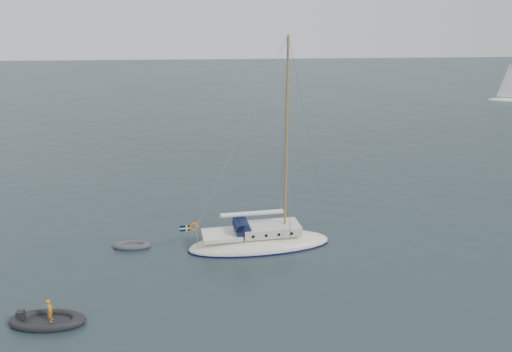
{
  "coord_description": "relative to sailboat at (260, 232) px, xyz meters",
  "views": [
    {
      "loc": [
        -5.51,
        -28.16,
        14.39
      ],
      "look_at": [
        -2.85,
        0.0,
        5.28
      ],
      "focal_mm": 35.0,
      "sensor_mm": 36.0,
      "label": 1
    }
  ],
  "objects": [
    {
      "name": "dinghy",
      "position": [
        -8.32,
        0.64,
        -0.9
      ],
      "size": [
        2.47,
        1.12,
        0.35
      ],
      "rotation": [
        0.0,
        0.0,
        -0.06
      ],
      "color": "#46454A",
      "rests_on": "ground"
    },
    {
      "name": "distant_yacht_b",
      "position": [
        49.35,
        54.36,
        2.2
      ],
      "size": [
        5.74,
        3.06,
        7.61
      ],
      "rotation": [
        0.0,
        0.0,
        -0.33
      ],
      "color": "silver",
      "rests_on": "ground"
    },
    {
      "name": "rib",
      "position": [
        -11.24,
        -7.58,
        -0.83
      ],
      "size": [
        3.75,
        1.71,
        1.38
      ],
      "rotation": [
        0.0,
        0.0,
        -0.09
      ],
      "color": "black",
      "rests_on": "ground"
    },
    {
      "name": "sailboat",
      "position": [
        0.0,
        0.0,
        0.0
      ],
      "size": [
        9.79,
        2.93,
        13.95
      ],
      "rotation": [
        0.0,
        0.0,
        0.1
      ],
      "color": "silver",
      "rests_on": "ground"
    },
    {
      "name": "ground",
      "position": [
        2.47,
        -1.3,
        -1.06
      ],
      "size": [
        300.0,
        300.0,
        0.0
      ],
      "primitive_type": "plane",
      "color": "black",
      "rests_on": "ground"
    }
  ]
}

